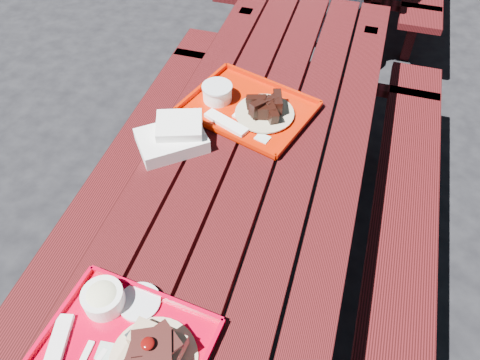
{
  "coord_description": "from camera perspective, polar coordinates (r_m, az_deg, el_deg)",
  "views": [
    {
      "loc": [
        0.27,
        -1.07,
        1.91
      ],
      "look_at": [
        0.0,
        -0.15,
        0.82
      ],
      "focal_mm": 35.0,
      "sensor_mm": 36.0,
      "label": 1
    }
  ],
  "objects": [
    {
      "name": "ground",
      "position": [
        2.21,
        1.13,
        -11.26
      ],
      "size": [
        60.0,
        60.0,
        0.0
      ],
      "primitive_type": "plane",
      "color": "black",
      "rests_on": "ground"
    },
    {
      "name": "picnic_table_near",
      "position": [
        1.74,
        1.41,
        -2.06
      ],
      "size": [
        1.41,
        2.4,
        0.75
      ],
      "color": "#480D11",
      "rests_on": "ground"
    },
    {
      "name": "near_tray",
      "position": [
        1.26,
        -13.56,
        -18.09
      ],
      "size": [
        0.44,
        0.36,
        0.13
      ],
      "color": "red",
      "rests_on": "picnic_table_near"
    },
    {
      "name": "far_tray",
      "position": [
        1.78,
        0.73,
        8.94
      ],
      "size": [
        0.53,
        0.46,
        0.08
      ],
      "color": "#B91901",
      "rests_on": "picnic_table_near"
    },
    {
      "name": "white_cloth",
      "position": [
        1.65,
        -8.05,
        5.28
      ],
      "size": [
        0.28,
        0.27,
        0.09
      ],
      "color": "white",
      "rests_on": "picnic_table_near"
    }
  ]
}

